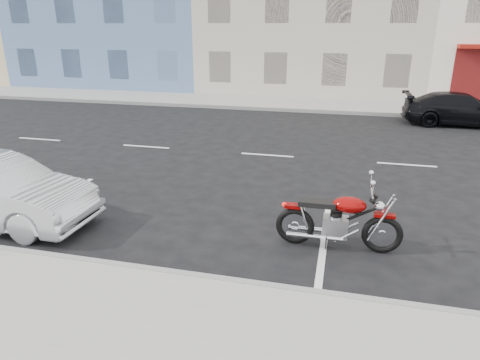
{
  "coord_description": "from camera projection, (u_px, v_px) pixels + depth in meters",
  "views": [
    {
      "loc": [
        0.17,
        -12.29,
        3.72
      ],
      "look_at": [
        -1.75,
        -4.48,
        0.8
      ],
      "focal_mm": 32.0,
      "sensor_mm": 36.0,
      "label": 1
    }
  ],
  "objects": [
    {
      "name": "curb_near",
      "position": [
        18.0,
        254.0,
        7.23
      ],
      "size": [
        80.0,
        0.12,
        0.16
      ],
      "primitive_type": "cube",
      "color": "gray",
      "rests_on": "ground"
    },
    {
      "name": "motorcycle",
      "position": [
        385.0,
        227.0,
        7.25
      ],
      "size": [
        2.18,
        0.72,
        1.09
      ],
      "rotation": [
        0.0,
        0.0,
        0.01
      ],
      "color": "black",
      "rests_on": "ground"
    },
    {
      "name": "curb_far",
      "position": [
        231.0,
        107.0,
        20.01
      ],
      "size": [
        80.0,
        0.12,
        0.16
      ],
      "primitive_type": "cube",
      "color": "gray",
      "rests_on": "ground"
    },
    {
      "name": "car_far",
      "position": [
        461.0,
        109.0,
        16.67
      ],
      "size": [
        4.35,
        1.84,
        1.25
      ],
      "primitive_type": "imported",
      "rotation": [
        0.0,
        0.0,
        1.59
      ],
      "color": "black",
      "rests_on": "ground"
    },
    {
      "name": "ground",
      "position": [
        334.0,
        160.0,
        12.52
      ],
      "size": [
        120.0,
        120.0,
        0.0
      ],
      "primitive_type": "plane",
      "color": "black",
      "rests_on": "ground"
    },
    {
      "name": "sidewalk_far",
      "position": [
        240.0,
        102.0,
        21.56
      ],
      "size": [
        80.0,
        3.4,
        0.15
      ],
      "primitive_type": "cube",
      "color": "gray",
      "rests_on": "ground"
    }
  ]
}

